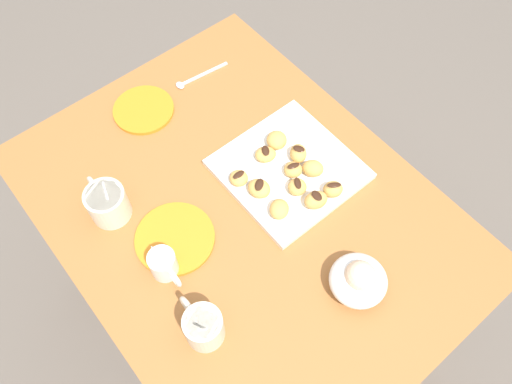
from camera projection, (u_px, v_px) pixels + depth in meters
The scene contains 29 objects.
ground_plane at pixel (247, 304), 1.85m from camera, with size 8.00×8.00×0.00m, color #665B51.
dining_table at pixel (243, 232), 1.32m from camera, with size 1.06×0.80×0.74m.
pastry_plate_square at pixel (289, 169), 1.25m from camera, with size 0.30×0.30×0.02m, color white.
coffee_mug_cream_left at pixel (203, 326), 1.01m from camera, with size 0.12×0.08×0.14m.
coffee_mug_cream_right at pixel (107, 203), 1.15m from camera, with size 0.13×0.09×0.13m.
cream_pitcher_white at pixel (164, 264), 1.09m from camera, with size 0.10×0.06×0.07m.
ice_cream_bowl at pixel (359, 280), 1.07m from camera, with size 0.12×0.12×0.09m.
saucer_orange_left at pixel (144, 110), 1.34m from camera, with size 0.16×0.16×0.01m, color orange.
saucer_orange_right at pixel (175, 238), 1.16m from camera, with size 0.18×0.18×0.01m, color orange.
loose_spoon_near_saucer at pixel (195, 78), 1.40m from camera, with size 0.03×0.16×0.01m.
beignet_0 at pixel (293, 170), 1.22m from camera, with size 0.04×0.04×0.03m, color #DBA351.
chocolate_drizzle_0 at pixel (293, 166), 1.20m from camera, with size 0.03×0.01×0.01m, color #381E11.
beignet_1 at pixel (277, 140), 1.26m from camera, with size 0.05×0.05×0.04m, color #DBA351.
beignet_2 at pixel (313, 168), 1.22m from camera, with size 0.04×0.05×0.04m, color #DBA351.
beignet_3 at pixel (333, 189), 1.19m from camera, with size 0.05×0.04×0.04m, color #DBA351.
chocolate_drizzle_3 at pixel (334, 185), 1.17m from camera, with size 0.03×0.01×0.01m, color #381E11.
beignet_4 at pixel (297, 187), 1.19m from camera, with size 0.05×0.04×0.03m, color #DBA351.
chocolate_drizzle_4 at pixel (298, 183), 1.18m from camera, with size 0.03×0.02×0.01m, color #381E11.
beignet_5 at pixel (258, 187), 1.19m from camera, with size 0.05×0.06×0.03m, color #DBA351.
chocolate_drizzle_5 at pixel (258, 183), 1.18m from camera, with size 0.03×0.02×0.01m, color #381E11.
beignet_6 at pixel (265, 154), 1.24m from camera, with size 0.04×0.05×0.03m, color #DBA351.
chocolate_drizzle_6 at pixel (266, 151), 1.22m from camera, with size 0.03×0.02×0.01m, color #381E11.
beignet_7 at pixel (279, 209), 1.16m from camera, with size 0.04×0.05×0.03m, color #DBA351.
beignet_8 at pixel (316, 200), 1.17m from camera, with size 0.04×0.06×0.04m, color #DBA351.
chocolate_drizzle_8 at pixel (317, 196), 1.15m from camera, with size 0.03×0.02×0.01m, color #381E11.
beignet_9 at pixel (298, 154), 1.24m from camera, with size 0.04×0.05×0.04m, color #DBA351.
chocolate_drizzle_9 at pixel (299, 149), 1.22m from camera, with size 0.03×0.02×0.01m, color #381E11.
beignet_10 at pixel (239, 178), 1.21m from camera, with size 0.04×0.04×0.03m, color #DBA351.
chocolate_drizzle_10 at pixel (239, 175), 1.19m from camera, with size 0.03×0.02×0.01m, color #381E11.
Camera 1 is at (-0.46, 0.33, 1.80)m, focal length 35.74 mm.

